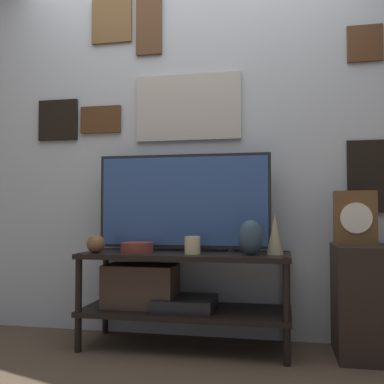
# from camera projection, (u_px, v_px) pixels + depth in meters

# --- Properties ---
(ground_plane) EXTENTS (12.00, 12.00, 0.00)m
(ground_plane) POSITION_uv_depth(u_px,v_px,m) (175.00, 362.00, 2.45)
(ground_plane) COLOR #4C3D2D
(wall_back) EXTENTS (6.40, 0.08, 2.70)m
(wall_back) POSITION_uv_depth(u_px,v_px,m) (194.00, 134.00, 3.07)
(wall_back) COLOR #B2BCC6
(wall_back) RESTS_ON ground_plane
(media_console) EXTENTS (1.27, 0.48, 0.57)m
(media_console) POSITION_uv_depth(u_px,v_px,m) (168.00, 287.00, 2.76)
(media_console) COLOR black
(media_console) RESTS_ON ground_plane
(television) EXTENTS (1.11, 0.05, 0.62)m
(television) POSITION_uv_depth(u_px,v_px,m) (183.00, 201.00, 2.87)
(television) COLOR black
(television) RESTS_ON media_console
(vase_urn_stoneware) EXTENTS (0.14, 0.11, 0.20)m
(vase_urn_stoneware) POSITION_uv_depth(u_px,v_px,m) (251.00, 237.00, 2.59)
(vase_urn_stoneware) COLOR #2D4251
(vase_urn_stoneware) RESTS_ON media_console
(vase_wide_bowl) EXTENTS (0.20, 0.20, 0.06)m
(vase_wide_bowl) POSITION_uv_depth(u_px,v_px,m) (137.00, 247.00, 2.76)
(vase_wide_bowl) COLOR brown
(vase_wide_bowl) RESTS_ON media_console
(vase_slim_bronze) EXTENTS (0.10, 0.10, 0.24)m
(vase_slim_bronze) POSITION_uv_depth(u_px,v_px,m) (275.00, 234.00, 2.63)
(vase_slim_bronze) COLOR tan
(vase_slim_bronze) RESTS_ON media_console
(vase_round_glass) EXTENTS (0.11, 0.11, 0.11)m
(vase_round_glass) POSITION_uv_depth(u_px,v_px,m) (96.00, 244.00, 2.72)
(vase_round_glass) COLOR brown
(vase_round_glass) RESTS_ON media_console
(candle_jar) EXTENTS (0.09, 0.09, 0.10)m
(candle_jar) POSITION_uv_depth(u_px,v_px,m) (192.00, 245.00, 2.66)
(candle_jar) COLOR beige
(candle_jar) RESTS_ON media_console
(side_table) EXTENTS (0.35, 0.42, 0.63)m
(side_table) POSITION_uv_depth(u_px,v_px,m) (366.00, 301.00, 2.56)
(side_table) COLOR black
(side_table) RESTS_ON ground_plane
(mantel_clock) EXTENTS (0.23, 0.11, 0.31)m
(mantel_clock) POSITION_uv_depth(u_px,v_px,m) (355.00, 218.00, 2.61)
(mantel_clock) COLOR brown
(mantel_clock) RESTS_ON side_table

